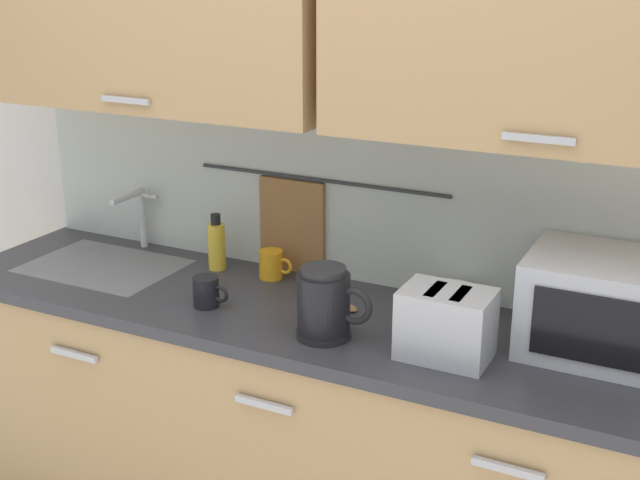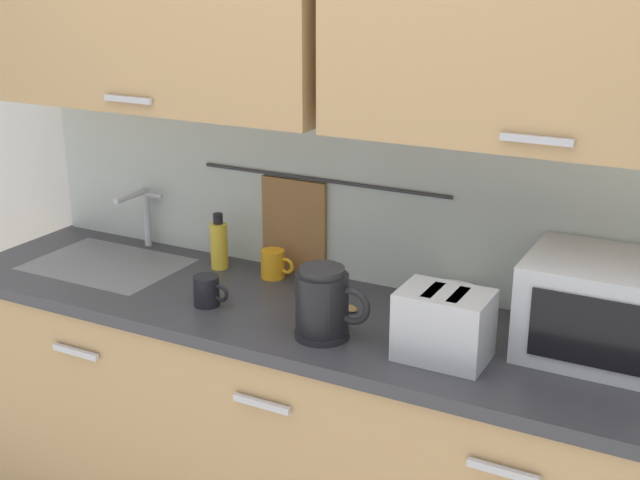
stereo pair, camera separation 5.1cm
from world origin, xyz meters
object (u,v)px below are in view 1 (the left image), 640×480
object	(u,v)px
mug_near_sink	(207,292)
wooden_spoon	(336,300)
electric_kettle	(325,304)
mug_by_kettle	(272,264)
microwave	(614,307)
dish_soap_bottle	(217,245)
mixing_bowl	(448,300)
toaster	(446,324)

from	to	relation	value
mug_near_sink	wooden_spoon	xyz separation A→B (m)	(0.34, 0.21, -0.04)
electric_kettle	wooden_spoon	size ratio (longest dim) A/B	0.90
electric_kettle	mug_by_kettle	bearing A→B (deg)	137.62
microwave	dish_soap_bottle	xyz separation A→B (m)	(-1.31, 0.07, -0.05)
electric_kettle	mixing_bowl	xyz separation A→B (m)	(0.26, 0.31, -0.06)
mug_near_sink	mug_by_kettle	xyz separation A→B (m)	(0.06, 0.30, 0.00)
microwave	wooden_spoon	world-z (taller)	microwave
microwave	electric_kettle	bearing A→B (deg)	-160.98
toaster	mug_by_kettle	xyz separation A→B (m)	(-0.71, 0.30, -0.05)
microwave	mug_by_kettle	xyz separation A→B (m)	(-1.10, 0.08, -0.09)
electric_kettle	wooden_spoon	xyz separation A→B (m)	(-0.08, 0.24, -0.10)
mug_near_sink	wooden_spoon	distance (m)	0.40
toaster	dish_soap_bottle	bearing A→B (deg)	162.64
microwave	toaster	xyz separation A→B (m)	(-0.39, -0.22, -0.04)
mug_near_sink	wooden_spoon	size ratio (longest dim) A/B	0.48
electric_kettle	dish_soap_bottle	distance (m)	0.66
dish_soap_bottle	mug_by_kettle	xyz separation A→B (m)	(0.21, 0.01, -0.04)
mug_near_sink	microwave	bearing A→B (deg)	10.85
toaster	mixing_bowl	bearing A→B (deg)	107.26
microwave	wooden_spoon	bearing A→B (deg)	-178.99
electric_kettle	dish_soap_bottle	size ratio (longest dim) A/B	1.16
electric_kettle	wooden_spoon	world-z (taller)	electric_kettle
mug_near_sink	dish_soap_bottle	bearing A→B (deg)	117.95
electric_kettle	mug_near_sink	size ratio (longest dim) A/B	1.89
electric_kettle	mug_near_sink	bearing A→B (deg)	175.67
toaster	mug_by_kettle	size ratio (longest dim) A/B	2.13
mug_by_kettle	wooden_spoon	size ratio (longest dim) A/B	0.48
microwave	mug_near_sink	distance (m)	1.18
dish_soap_bottle	toaster	bearing A→B (deg)	-17.36
wooden_spoon	mug_near_sink	bearing A→B (deg)	-148.68
electric_kettle	mug_by_kettle	xyz separation A→B (m)	(-0.36, 0.33, -0.05)
microwave	mug_by_kettle	distance (m)	1.10
microwave	dish_soap_bottle	bearing A→B (deg)	177.02
mug_near_sink	toaster	distance (m)	0.76
microwave	mug_by_kettle	world-z (taller)	microwave
microwave	toaster	world-z (taller)	microwave
mug_by_kettle	dish_soap_bottle	bearing A→B (deg)	-177.47
electric_kettle	mug_by_kettle	world-z (taller)	electric_kettle
mug_near_sink	mixing_bowl	size ratio (longest dim) A/B	0.56
mug_by_kettle	wooden_spoon	xyz separation A→B (m)	(0.28, -0.09, -0.04)
microwave	dish_soap_bottle	size ratio (longest dim) A/B	2.35
microwave	mixing_bowl	size ratio (longest dim) A/B	2.15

